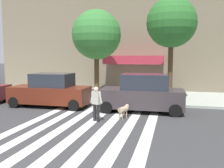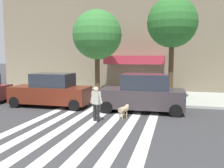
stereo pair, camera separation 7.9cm
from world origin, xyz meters
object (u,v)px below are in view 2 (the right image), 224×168
Objects in this scene: street_tree_middle at (172,23)px; dog_on_leash at (124,109)px; parked_car_behind_first at (51,91)px; parked_car_third_in_line at (143,94)px; street_tree_nearest at (97,35)px; pedestrian_dog_walker at (96,102)px.

street_tree_middle reaches higher than dog_on_leash.
parked_car_behind_first is 5.04× the size of dog_on_leash.
street_tree_middle reaches higher than parked_car_third_in_line.
parked_car_third_in_line is 5.39m from street_tree_middle.
street_tree_nearest is 7.33m from dog_on_leash.
pedestrian_dog_walker is (1.92, -6.15, -3.62)m from street_tree_nearest.
pedestrian_dog_walker is at bearing -125.74° from parked_car_third_in_line.
parked_car_third_in_line is 3.18m from pedestrian_dog_walker.
parked_car_behind_first is 4.53m from pedestrian_dog_walker.
dog_on_leash is (1.14, 0.90, -0.48)m from pedestrian_dog_walker.
street_tree_nearest reaches higher than parked_car_third_in_line.
dog_on_leash is (-0.72, -1.68, -0.55)m from parked_car_third_in_line.
parked_car_behind_first is 5.59m from parked_car_third_in_line.
parked_car_behind_first is 0.77× the size of street_tree_nearest.
pedestrian_dog_walker is 1.53m from dog_on_leash.
pedestrian_dog_walker is at bearing -141.63° from dog_on_leash.
parked_car_third_in_line is 1.91m from dog_on_leash.
parked_car_third_in_line is (5.59, 0.00, 0.04)m from parked_car_behind_first.
pedestrian_dog_walker is (3.73, -2.58, -0.02)m from parked_car_behind_first.
parked_car_third_in_line is 6.30m from street_tree_nearest.
dog_on_leash is (4.86, -1.68, -0.51)m from parked_car_behind_first.
street_tree_middle is 7.05m from dog_on_leash.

